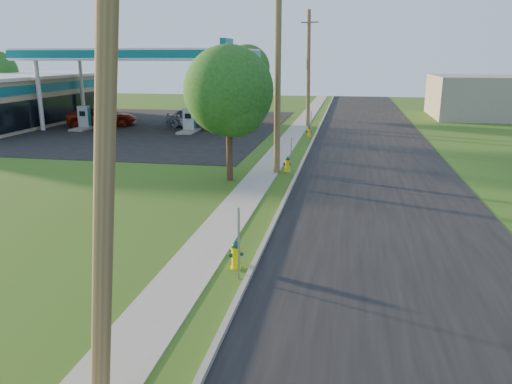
% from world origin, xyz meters
% --- Properties ---
extents(ground_plane, '(140.00, 140.00, 0.00)m').
position_xyz_m(ground_plane, '(0.00, 0.00, 0.00)').
color(ground_plane, '#3B5D1D').
rests_on(ground_plane, ground).
extents(road, '(8.00, 120.00, 0.02)m').
position_xyz_m(road, '(4.50, 10.00, 0.01)').
color(road, black).
rests_on(road, ground).
extents(curb, '(0.15, 120.00, 0.15)m').
position_xyz_m(curb, '(0.50, 10.00, 0.07)').
color(curb, gray).
rests_on(curb, ground).
extents(sidewalk, '(1.50, 120.00, 0.03)m').
position_xyz_m(sidewalk, '(-1.25, 10.00, 0.01)').
color(sidewalk, '#99968B').
rests_on(sidewalk, ground).
extents(forecourt, '(26.00, 28.00, 0.02)m').
position_xyz_m(forecourt, '(-16.00, 32.00, 0.01)').
color(forecourt, black).
rests_on(forecourt, ground).
extents(utility_pole_near, '(1.40, 0.32, 9.48)m').
position_xyz_m(utility_pole_near, '(-0.60, -1.00, 4.80)').
color(utility_pole_near, brown).
rests_on(utility_pole_near, ground).
extents(utility_pole_mid, '(1.40, 0.32, 9.80)m').
position_xyz_m(utility_pole_mid, '(-0.60, 17.00, 4.95)').
color(utility_pole_mid, brown).
rests_on(utility_pole_mid, ground).
extents(utility_pole_far, '(1.40, 0.32, 9.50)m').
position_xyz_m(utility_pole_far, '(-0.60, 35.00, 4.80)').
color(utility_pole_far, brown).
rests_on(utility_pole_far, ground).
extents(sign_post_near, '(0.05, 0.04, 2.00)m').
position_xyz_m(sign_post_near, '(0.25, 4.20, 1.00)').
color(sign_post_near, gray).
rests_on(sign_post_near, ground).
extents(sign_post_mid, '(0.05, 0.04, 2.00)m').
position_xyz_m(sign_post_mid, '(0.25, 16.00, 1.00)').
color(sign_post_mid, gray).
rests_on(sign_post_mid, ground).
extents(sign_post_far, '(0.05, 0.04, 2.00)m').
position_xyz_m(sign_post_far, '(0.25, 28.20, 1.00)').
color(sign_post_far, gray).
rests_on(sign_post_far, ground).
extents(gas_canopy, '(18.18, 9.18, 6.40)m').
position_xyz_m(gas_canopy, '(-14.00, 32.00, 5.90)').
color(gas_canopy, silver).
rests_on(gas_canopy, ground).
extents(fuel_pump_nw, '(1.20, 3.20, 1.90)m').
position_xyz_m(fuel_pump_nw, '(-18.50, 30.00, 0.72)').
color(fuel_pump_nw, gray).
rests_on(fuel_pump_nw, ground).
extents(fuel_pump_ne, '(1.20, 3.20, 1.90)m').
position_xyz_m(fuel_pump_ne, '(-9.50, 30.00, 0.72)').
color(fuel_pump_ne, gray).
rests_on(fuel_pump_ne, ground).
extents(fuel_pump_sw, '(1.20, 3.20, 1.90)m').
position_xyz_m(fuel_pump_sw, '(-18.50, 34.00, 0.72)').
color(fuel_pump_sw, gray).
rests_on(fuel_pump_sw, ground).
extents(fuel_pump_se, '(1.20, 3.20, 1.90)m').
position_xyz_m(fuel_pump_se, '(-9.50, 34.00, 0.72)').
color(fuel_pump_se, gray).
rests_on(fuel_pump_se, ground).
extents(convenience_store, '(10.40, 22.40, 4.25)m').
position_xyz_m(convenience_store, '(-26.98, 32.00, 2.13)').
color(convenience_store, tan).
rests_on(convenience_store, ground).
extents(price_pylon, '(0.34, 2.04, 6.85)m').
position_xyz_m(price_pylon, '(-4.50, 22.50, 5.43)').
color(price_pylon, gray).
rests_on(price_pylon, ground).
extents(distant_building, '(14.00, 10.00, 4.00)m').
position_xyz_m(distant_building, '(18.00, 45.00, 2.00)').
color(distant_building, gray).
rests_on(distant_building, ground).
extents(tree_verge, '(4.20, 4.20, 6.36)m').
position_xyz_m(tree_verge, '(-2.50, 14.93, 4.09)').
color(tree_verge, '#332316').
rests_on(tree_verge, ground).
extents(tree_lot, '(4.62, 4.62, 7.01)m').
position_xyz_m(tree_lot, '(-7.33, 42.72, 4.51)').
color(tree_lot, '#332316').
rests_on(tree_lot, ground).
extents(hydrant_near, '(0.43, 0.38, 0.83)m').
position_xyz_m(hydrant_near, '(0.01, 4.86, 0.40)').
color(hydrant_near, '#F3DB01').
rests_on(hydrant_near, ground).
extents(hydrant_mid, '(0.43, 0.38, 0.82)m').
position_xyz_m(hydrant_mid, '(-0.08, 17.29, 0.40)').
color(hydrant_mid, yellow).
rests_on(hydrant_mid, ground).
extents(hydrant_far, '(0.42, 0.37, 0.81)m').
position_xyz_m(hydrant_far, '(0.07, 29.14, 0.40)').
color(hydrant_far, '#E0AF01').
rests_on(hydrant_far, ground).
extents(car_red, '(6.40, 4.80, 1.62)m').
position_xyz_m(car_red, '(-17.95, 31.99, 0.81)').
color(car_red, maroon).
rests_on(car_red, ground).
extents(car_silver, '(5.18, 3.34, 1.64)m').
position_xyz_m(car_silver, '(-9.91, 32.47, 0.82)').
color(car_silver, '#A5A8AD').
rests_on(car_silver, ground).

